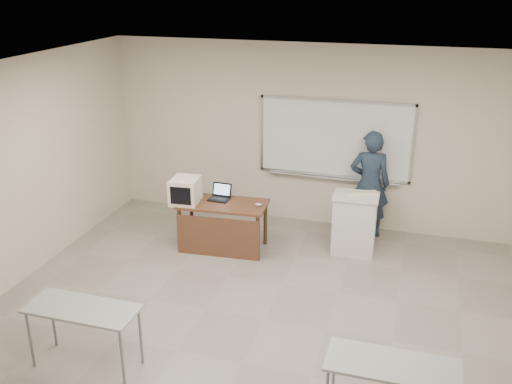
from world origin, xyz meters
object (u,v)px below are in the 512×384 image
(instructor_desk, at_px, (221,219))
(keyboard, at_px, (362,193))
(crt_monitor, at_px, (185,190))
(mouse, at_px, (258,204))
(laptop, at_px, (220,195))
(whiteboard, at_px, (335,140))
(podium, at_px, (354,224))
(presenter, at_px, (369,184))

(instructor_desk, relative_size, keyboard, 2.82)
(crt_monitor, bearing_deg, keyboard, 9.47)
(instructor_desk, height_order, keyboard, keyboard)
(instructor_desk, xyz_separation_m, mouse, (0.55, 0.16, 0.24))
(instructor_desk, distance_m, laptop, 0.40)
(whiteboard, height_order, podium, whiteboard)
(instructor_desk, relative_size, podium, 1.43)
(whiteboard, xyz_separation_m, instructor_desk, (-1.44, -1.48, -0.95))
(mouse, relative_size, keyboard, 0.23)
(podium, bearing_deg, keyboard, 48.34)
(laptop, bearing_deg, crt_monitor, -145.67)
(keyboard, bearing_deg, laptop, 170.02)
(crt_monitor, height_order, mouse, crt_monitor)
(instructor_desk, bearing_deg, keyboard, 13.47)
(whiteboard, xyz_separation_m, mouse, (-0.89, -1.32, -0.71))
(whiteboard, height_order, presenter, whiteboard)
(mouse, relative_size, presenter, 0.06)
(mouse, bearing_deg, crt_monitor, -165.66)
(keyboard, bearing_deg, crt_monitor, 174.31)
(podium, distance_m, laptop, 2.09)
(whiteboard, relative_size, podium, 2.66)
(laptop, distance_m, mouse, 0.66)
(instructor_desk, height_order, podium, podium)
(crt_monitor, relative_size, presenter, 0.27)
(whiteboard, distance_m, laptop, 2.08)
(crt_monitor, bearing_deg, instructor_desk, -3.16)
(keyboard, bearing_deg, presenter, 65.01)
(mouse, bearing_deg, podium, 20.95)
(laptop, height_order, mouse, laptop)
(laptop, distance_m, keyboard, 2.15)
(crt_monitor, distance_m, presenter, 2.91)
(whiteboard, distance_m, keyboard, 1.15)
(instructor_desk, xyz_separation_m, crt_monitor, (-0.55, -0.01, 0.41))
(presenter, bearing_deg, whiteboard, -27.84)
(whiteboard, height_order, laptop, whiteboard)
(podium, xyz_separation_m, presenter, (0.12, 0.70, 0.41))
(crt_monitor, relative_size, mouse, 4.29)
(instructor_desk, relative_size, mouse, 12.32)
(keyboard, relative_size, presenter, 0.27)
(instructor_desk, bearing_deg, whiteboard, 41.74)
(whiteboard, xyz_separation_m, presenter, (0.62, -0.23, -0.61))
(podium, height_order, mouse, podium)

